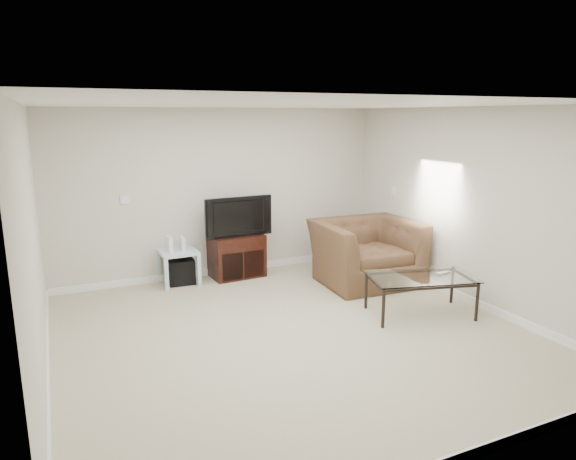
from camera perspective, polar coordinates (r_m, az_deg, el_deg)
name	(u,v)px	position (r m, az deg, el deg)	size (l,w,h in m)	color
floor	(293,333)	(5.87, 0.52, -11.42)	(5.00, 5.00, 0.00)	tan
ceiling	(293,104)	(5.36, 0.57, 13.79)	(5.00, 5.00, 0.00)	white
wall_back	(221,193)	(7.78, -7.42, 4.08)	(5.00, 0.02, 2.50)	silver
wall_left	(33,250)	(4.97, -26.46, -1.99)	(0.02, 5.00, 2.50)	silver
wall_right	(471,207)	(6.91, 19.62, 2.39)	(0.02, 5.00, 2.50)	silver
plate_back	(125,200)	(7.47, -17.69, 3.24)	(0.12, 0.02, 0.12)	white
plate_right_switch	(394,191)	(8.11, 11.67, 4.27)	(0.02, 0.09, 0.13)	white
plate_right_outlet	(403,255)	(8.06, 12.63, -2.72)	(0.02, 0.08, 0.12)	white
tv_stand	(236,255)	(7.80, -5.76, -2.82)	(0.77, 0.54, 0.64)	black
dvd_player	(237,242)	(7.71, -5.68, -1.36)	(0.42, 0.30, 0.06)	black
television	(236,216)	(7.63, -5.77, 1.60)	(0.96, 0.19, 0.59)	black
side_table	(179,267)	(7.60, -12.05, -4.05)	(0.52, 0.52, 0.50)	silver
subwoofer	(181,271)	(7.64, -11.84, -4.50)	(0.37, 0.37, 0.37)	black
game_console	(169,244)	(7.45, -13.06, -1.52)	(0.05, 0.17, 0.23)	white
game_case	(182,244)	(7.50, -11.67, -1.49)	(0.05, 0.15, 0.20)	silver
recliner	(367,242)	(7.49, 8.73, -1.29)	(1.39, 0.90, 1.22)	#4D2C1E
coffee_table	(420,295)	(6.51, 14.45, -7.06)	(1.25, 0.71, 0.49)	black
remote	(443,273)	(6.59, 16.86, -4.59)	(0.20, 0.05, 0.02)	#B2B2B7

